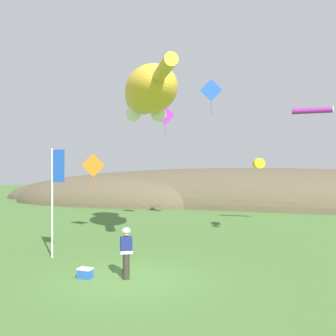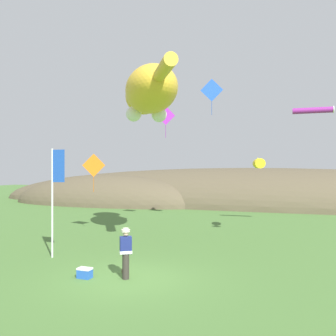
{
  "view_description": "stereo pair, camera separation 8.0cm",
  "coord_description": "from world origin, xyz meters",
  "px_view_note": "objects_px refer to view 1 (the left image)",
  "views": [
    {
      "loc": [
        5.72,
        -11.72,
        3.84
      ],
      "look_at": [
        0.0,
        4.0,
        3.87
      ],
      "focal_mm": 40.0,
      "sensor_mm": 36.0,
      "label": 1
    },
    {
      "loc": [
        5.8,
        -11.69,
        3.84
      ],
      "look_at": [
        0.0,
        4.0,
        3.87
      ],
      "focal_mm": 40.0,
      "sensor_mm": 36.0,
      "label": 2
    }
  ],
  "objects_px": {
    "kite_spool": "(126,270)",
    "festival_banner_pole": "(55,186)",
    "picnic_cooler": "(85,273)",
    "kite_giant_cat": "(149,93)",
    "kite_diamond_orange": "(93,166)",
    "kite_diamond_blue": "(211,90)",
    "kite_tube_streamer": "(313,110)",
    "kite_diamond_violet": "(165,116)",
    "festival_attendant": "(126,252)",
    "kite_fish_windsock": "(258,163)"
  },
  "relations": [
    {
      "from": "picnic_cooler",
      "to": "kite_giant_cat",
      "type": "distance_m",
      "value": 10.71
    },
    {
      "from": "kite_spool",
      "to": "kite_tube_streamer",
      "type": "relative_size",
      "value": 0.11
    },
    {
      "from": "kite_tube_streamer",
      "to": "kite_diamond_blue",
      "type": "relative_size",
      "value": 0.98
    },
    {
      "from": "kite_giant_cat",
      "to": "kite_diamond_blue",
      "type": "relative_size",
      "value": 3.46
    },
    {
      "from": "picnic_cooler",
      "to": "kite_giant_cat",
      "type": "relative_size",
      "value": 0.06
    },
    {
      "from": "festival_attendant",
      "to": "kite_tube_streamer",
      "type": "height_order",
      "value": "kite_tube_streamer"
    },
    {
      "from": "picnic_cooler",
      "to": "kite_diamond_orange",
      "type": "relative_size",
      "value": 0.22
    },
    {
      "from": "kite_giant_cat",
      "to": "kite_diamond_blue",
      "type": "distance_m",
      "value": 6.24
    },
    {
      "from": "festival_attendant",
      "to": "kite_tube_streamer",
      "type": "bearing_deg",
      "value": 63.43
    },
    {
      "from": "kite_spool",
      "to": "kite_diamond_violet",
      "type": "relative_size",
      "value": 0.11
    },
    {
      "from": "kite_spool",
      "to": "festival_banner_pole",
      "type": "distance_m",
      "value": 5.1
    },
    {
      "from": "picnic_cooler",
      "to": "kite_diamond_blue",
      "type": "bearing_deg",
      "value": 83.98
    },
    {
      "from": "picnic_cooler",
      "to": "kite_tube_streamer",
      "type": "relative_size",
      "value": 0.21
    },
    {
      "from": "kite_tube_streamer",
      "to": "kite_diamond_violet",
      "type": "xyz_separation_m",
      "value": [
        -9.7,
        0.31,
        0.19
      ]
    },
    {
      "from": "festival_attendant",
      "to": "kite_giant_cat",
      "type": "bearing_deg",
      "value": 106.64
    },
    {
      "from": "kite_giant_cat",
      "to": "kite_fish_windsock",
      "type": "relative_size",
      "value": 3.88
    },
    {
      "from": "festival_attendant",
      "to": "kite_tube_streamer",
      "type": "relative_size",
      "value": 0.75
    },
    {
      "from": "kite_giant_cat",
      "to": "kite_tube_streamer",
      "type": "height_order",
      "value": "kite_giant_cat"
    },
    {
      "from": "kite_diamond_violet",
      "to": "kite_diamond_orange",
      "type": "bearing_deg",
      "value": -116.73
    },
    {
      "from": "kite_fish_windsock",
      "to": "kite_giant_cat",
      "type": "bearing_deg",
      "value": -148.04
    },
    {
      "from": "kite_giant_cat",
      "to": "kite_diamond_orange",
      "type": "height_order",
      "value": "kite_giant_cat"
    },
    {
      "from": "kite_spool",
      "to": "festival_banner_pole",
      "type": "relative_size",
      "value": 0.05
    },
    {
      "from": "festival_attendant",
      "to": "kite_fish_windsock",
      "type": "distance_m",
      "value": 11.26
    },
    {
      "from": "festival_banner_pole",
      "to": "kite_diamond_violet",
      "type": "relative_size",
      "value": 2.1
    },
    {
      "from": "kite_giant_cat",
      "to": "kite_diamond_blue",
      "type": "height_order",
      "value": "kite_diamond_blue"
    },
    {
      "from": "kite_diamond_orange",
      "to": "kite_giant_cat",
      "type": "bearing_deg",
      "value": -11.32
    },
    {
      "from": "kite_diamond_blue",
      "to": "kite_spool",
      "type": "bearing_deg",
      "value": -91.33
    },
    {
      "from": "kite_fish_windsock",
      "to": "kite_diamond_blue",
      "type": "height_order",
      "value": "kite_diamond_blue"
    },
    {
      "from": "kite_spool",
      "to": "kite_fish_windsock",
      "type": "distance_m",
      "value": 11.12
    },
    {
      "from": "kite_diamond_blue",
      "to": "kite_diamond_orange",
      "type": "height_order",
      "value": "kite_diamond_blue"
    },
    {
      "from": "kite_diamond_violet",
      "to": "kite_spool",
      "type": "bearing_deg",
      "value": -75.99
    },
    {
      "from": "festival_banner_pole",
      "to": "kite_spool",
      "type": "bearing_deg",
      "value": -16.63
    },
    {
      "from": "festival_banner_pole",
      "to": "kite_giant_cat",
      "type": "bearing_deg",
      "value": 66.98
    },
    {
      "from": "kite_giant_cat",
      "to": "kite_spool",
      "type": "bearing_deg",
      "value": -74.43
    },
    {
      "from": "festival_banner_pole",
      "to": "kite_diamond_orange",
      "type": "height_order",
      "value": "kite_diamond_orange"
    },
    {
      "from": "kite_giant_cat",
      "to": "kite_diamond_orange",
      "type": "relative_size",
      "value": 3.65
    },
    {
      "from": "kite_tube_streamer",
      "to": "kite_diamond_blue",
      "type": "height_order",
      "value": "kite_diamond_blue"
    },
    {
      "from": "kite_tube_streamer",
      "to": "kite_giant_cat",
      "type": "bearing_deg",
      "value": -145.77
    },
    {
      "from": "kite_spool",
      "to": "picnic_cooler",
      "type": "distance_m",
      "value": 1.46
    },
    {
      "from": "kite_diamond_blue",
      "to": "kite_giant_cat",
      "type": "bearing_deg",
      "value": -109.55
    },
    {
      "from": "kite_spool",
      "to": "kite_diamond_violet",
      "type": "height_order",
      "value": "kite_diamond_violet"
    },
    {
      "from": "kite_diamond_violet",
      "to": "kite_diamond_blue",
      "type": "relative_size",
      "value": 0.93
    },
    {
      "from": "picnic_cooler",
      "to": "kite_fish_windsock",
      "type": "bearing_deg",
      "value": 66.19
    },
    {
      "from": "kite_diamond_violet",
      "to": "kite_diamond_orange",
      "type": "distance_m",
      "value": 6.84
    },
    {
      "from": "festival_banner_pole",
      "to": "kite_giant_cat",
      "type": "height_order",
      "value": "kite_giant_cat"
    },
    {
      "from": "kite_spool",
      "to": "kite_giant_cat",
      "type": "relative_size",
      "value": 0.03
    },
    {
      "from": "kite_tube_streamer",
      "to": "kite_diamond_blue",
      "type": "xyz_separation_m",
      "value": [
        -6.33,
        0.08,
        1.69
      ]
    },
    {
      "from": "kite_diamond_orange",
      "to": "kite_spool",
      "type": "bearing_deg",
      "value": -51.36
    },
    {
      "from": "kite_diamond_orange",
      "to": "kite_diamond_violet",
      "type": "bearing_deg",
      "value": 63.27
    },
    {
      "from": "kite_giant_cat",
      "to": "kite_diamond_violet",
      "type": "relative_size",
      "value": 3.72
    }
  ]
}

